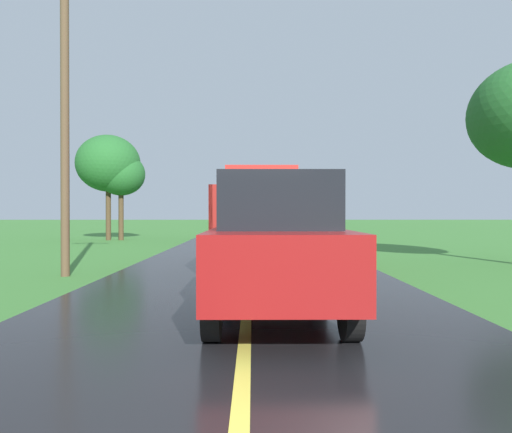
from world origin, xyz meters
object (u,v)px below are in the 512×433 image
Objects in this scene: following_car at (276,244)px; banana_truck_near at (261,214)px; banana_truck_far at (258,213)px; roadside_tree_near_left at (108,164)px; utility_pole_roadside at (65,97)px; roadside_tree_far_left at (121,175)px.

banana_truck_near is at bearing 90.68° from following_car.
roadside_tree_near_left reaches higher than banana_truck_far.
following_car is at bearing -44.20° from utility_pole_roadside.
roadside_tree_near_left is 1.41× the size of following_car.
utility_pole_roadside is 7.36m from following_car.
roadside_tree_near_left is at bearing 123.22° from banana_truck_near.
following_car is at bearing -66.65° from roadside_tree_near_left.
utility_pole_roadside reaches higher than roadside_tree_far_left.
following_car is at bearing -68.44° from roadside_tree_far_left.
banana_truck_near is at bearing -59.10° from roadside_tree_far_left.
following_car is (0.08, -6.66, -0.40)m from banana_truck_near.
roadside_tree_far_left is 20.82m from following_car.
banana_truck_far is 8.73m from roadside_tree_near_left.
banana_truck_near reaches higher than following_car.
utility_pole_roadside reaches higher than banana_truck_far.
utility_pole_roadside is 1.65× the size of roadside_tree_far_left.
following_car is at bearing -89.94° from banana_truck_far.
banana_truck_near is at bearing -56.78° from roadside_tree_near_left.
banana_truck_far is at bearing 71.12° from utility_pole_roadside.
banana_truck_near is at bearing -90.28° from banana_truck_far.
banana_truck_far is 1.42× the size of following_car.
utility_pole_roadside is 1.93× the size of following_car.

